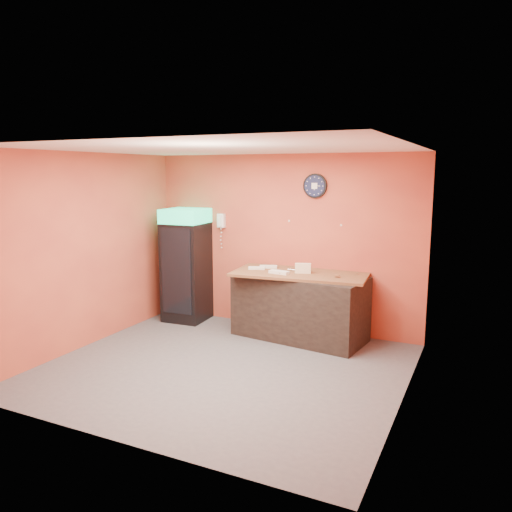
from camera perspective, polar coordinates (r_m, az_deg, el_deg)
The scene contains 15 objects.
floor at distance 6.66m, azimuth -3.68°, elevation -12.67°, with size 4.50×4.50×0.00m, color #47474C.
back_wall at distance 8.04m, azimuth 3.12°, elevation 1.59°, with size 4.50×0.02×2.80m, color #C75838.
left_wall at distance 7.60m, azimuth -18.81°, elevation 0.61°, with size 0.02×4.00×2.80m, color #C75838.
right_wall at distance 5.54m, azimuth 16.97°, elevation -2.49°, with size 0.02×4.00×2.80m, color #C75838.
ceiling at distance 6.17m, azimuth -3.97°, elevation 12.17°, with size 4.50×4.00×0.02m, color white.
beverage_cooler at distance 8.53m, azimuth -8.12°, elevation -1.21°, with size 0.71×0.72×1.91m.
prep_counter at distance 7.67m, azimuth 5.01°, elevation -5.78°, with size 1.97×0.87×0.98m, color black.
wall_clock at distance 7.76m, azimuth 6.76°, elevation 7.96°, with size 0.37×0.06×0.37m.
wall_phone at distance 8.44m, azimuth -4.01°, elevation 4.05°, with size 0.13×0.11×0.23m.
butcher_paper at distance 7.55m, azimuth 5.07°, elevation -2.03°, with size 2.00×0.95×0.04m, color brown.
sub_roll_stack at distance 7.48m, azimuth 5.40°, elevation -1.41°, with size 0.25×0.15×0.15m.
wrapped_sandwich_left at distance 7.76m, azimuth 0.09°, elevation -1.39°, with size 0.26×0.10×0.04m, color silver.
wrapped_sandwich_mid at distance 7.44m, azimuth 2.65°, elevation -1.86°, with size 0.30×0.12×0.04m, color silver.
wrapped_sandwich_right at distance 7.86m, azimuth 1.43°, elevation -1.23°, with size 0.27×0.11×0.04m, color silver.
kitchen_tool at distance 7.64m, azimuth 4.86°, elevation -1.47°, with size 0.07×0.07×0.07m, color silver.
Camera 1 is at (3.01, -5.38, 2.52)m, focal length 35.00 mm.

